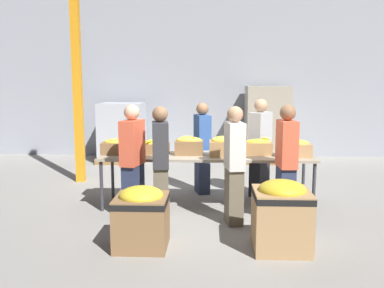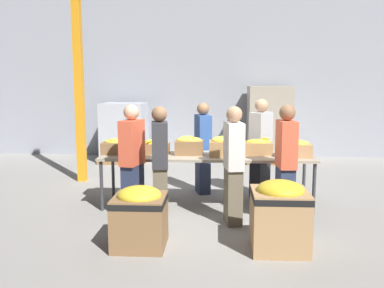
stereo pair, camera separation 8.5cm
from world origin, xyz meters
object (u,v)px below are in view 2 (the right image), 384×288
Objects in this scene: banana_box_1 at (155,147)px; support_pillar at (79,75)px; volunteer_4 at (261,148)px; pallet_stack_0 at (125,133)px; banana_box_4 at (258,147)px; donation_bin_1 at (280,213)px; volunteer_3 at (286,165)px; sorting_table at (207,158)px; volunteer_0 at (203,149)px; banana_box_2 at (189,145)px; banana_box_5 at (295,148)px; volunteer_1 at (132,162)px; banana_box_0 at (118,146)px; donation_bin_0 at (140,215)px; volunteer_2 at (234,166)px; volunteer_5 at (160,164)px; banana_box_3 at (224,146)px; pallet_stack_1 at (269,125)px.

banana_box_1 is 0.11× the size of support_pillar.
volunteer_4 reaches higher than pallet_stack_0.
banana_box_4 is at bearing -23.63° from support_pillar.
volunteer_3 is at bearing 77.95° from donation_bin_1.
sorting_table is at bearing 52.79° from volunteer_3.
volunteer_3 is (1.16, -1.46, 0.03)m from volunteer_0.
banana_box_2 is 1.58m from banana_box_5.
banana_box_5 is 4.18m from support_pillar.
volunteer_0 is at bearing 149.67° from banana_box_5.
volunteer_1 reaches higher than volunteer_0.
pallet_stack_0 is at bearing 100.70° from banana_box_0.
donation_bin_0 is (-0.46, -1.72, -0.55)m from banana_box_2.
volunteer_2 reaches higher than banana_box_4.
sorting_table is 3.97× the size of donation_bin_1.
banana_box_4 is 0.26× the size of volunteer_5.
volunteer_0 is 1.12× the size of pallet_stack_0.
banana_box_3 is 0.59× the size of donation_bin_0.
banana_box_3 reaches higher than banana_box_2.
banana_box_2 is 0.27× the size of volunteer_5.
volunteer_0 reaches higher than pallet_stack_0.
support_pillar is (-2.67, 1.58, 1.06)m from banana_box_3.
support_pillar is at bearing 117.91° from donation_bin_0.
banana_box_5 is 1.62m from volunteer_0.
pallet_stack_1 reaches higher than volunteer_4.
support_pillar is (-1.04, 1.44, 1.09)m from banana_box_0.
volunteer_0 reaches higher than banana_box_0.
volunteer_1 is at bearing -157.55° from banana_box_3.
banana_box_0 is 4.61m from pallet_stack_1.
volunteer_1 reaches higher than banana_box_4.
volunteer_4 is at bearing -28.04° from volunteer_2.
support_pillar is at bearing 125.90° from banana_box_0.
volunteer_2 is 5.03m from pallet_stack_0.
donation_bin_1 is 6.05m from pallet_stack_0.
volunteer_1 is 4.35m from pallet_stack_0.
pallet_stack_0 is at bearing 119.61° from sorting_table.
donation_bin_1 is (0.49, -0.89, -0.36)m from volunteer_2.
volunteer_2 reaches higher than banana_box_2.
volunteer_0 is 1.91× the size of donation_bin_1.
banana_box_5 is 0.30× the size of volunteer_2.
pallet_stack_1 is (2.18, 3.66, -0.01)m from banana_box_1.
pallet_stack_1 is at bearing 68.85° from donation_bin_0.
support_pillar reaches higher than pallet_stack_0.
pallet_stack_1 is at bearing -15.18° from volunteer_1.
banana_box_5 is (0.52, -0.15, 0.00)m from banana_box_4.
banana_box_0 is at bearing 69.09° from volunteer_3.
volunteer_2 is (0.64, -0.83, -0.15)m from banana_box_2.
donation_bin_0 is at bearing -130.18° from banana_box_4.
banana_box_4 is 1.85m from donation_bin_1.
support_pillar is (-3.29, 0.88, 1.20)m from volunteer_4.
banana_box_4 is at bearing -33.07° from volunteer_2.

